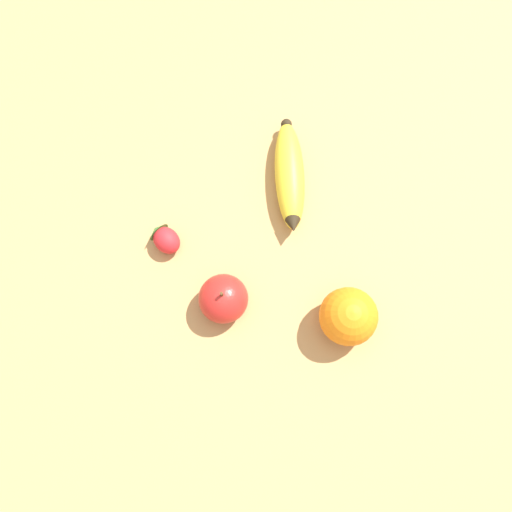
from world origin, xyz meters
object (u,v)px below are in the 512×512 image
(orange, at_px, (348,316))
(strawberry, at_px, (165,239))
(apple, at_px, (223,299))
(banana, at_px, (290,176))

(orange, xyz_separation_m, strawberry, (0.07, -0.29, -0.02))
(strawberry, bearing_deg, apple, -179.77)
(banana, distance_m, orange, 0.24)
(strawberry, height_order, apple, apple)
(orange, relative_size, strawberry, 1.54)
(banana, relative_size, strawberry, 3.05)
(strawberry, distance_m, apple, 0.13)
(banana, relative_size, orange, 1.99)
(banana, relative_size, apple, 2.13)
(apple, bearing_deg, banana, -168.56)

